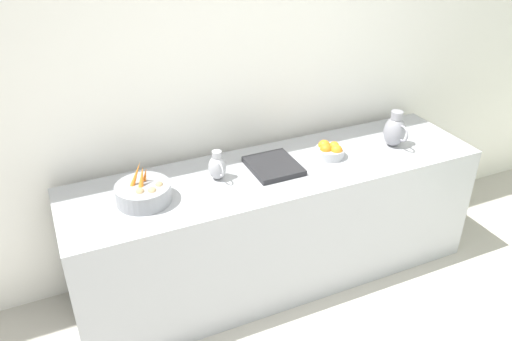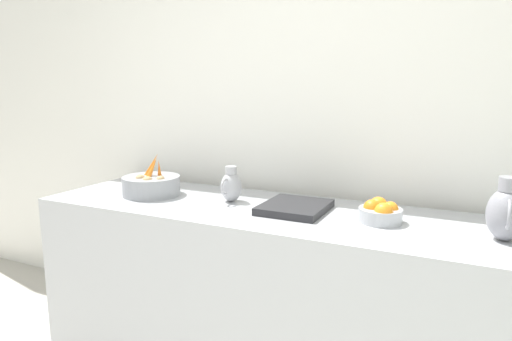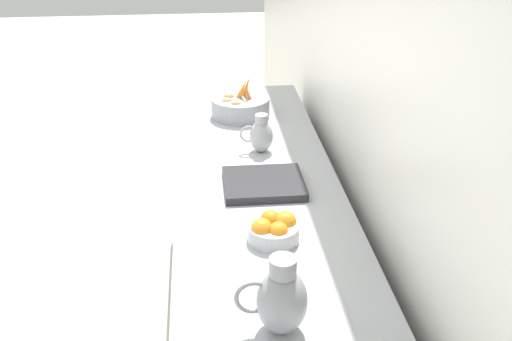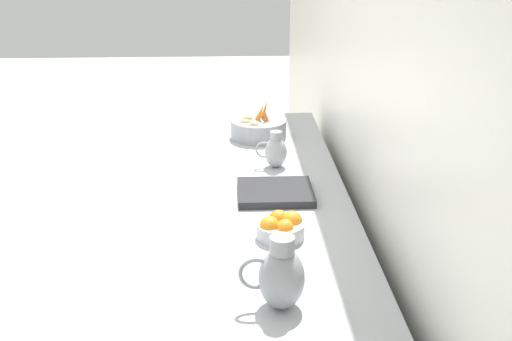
% 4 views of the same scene
% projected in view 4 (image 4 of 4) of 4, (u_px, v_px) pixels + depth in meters
% --- Properties ---
extents(tile_wall_left, '(0.10, 8.13, 3.00)m').
position_uv_depth(tile_wall_left, '(416.00, 88.00, 2.23)').
color(tile_wall_left, white).
rests_on(tile_wall_left, ground_plane).
extents(prep_counter, '(0.71, 2.73, 0.87)m').
position_uv_depth(prep_counter, '(270.00, 282.00, 3.06)').
color(prep_counter, '#ADAFB5').
rests_on(prep_counter, ground_plane).
extents(vegetable_colander, '(0.32, 0.32, 0.23)m').
position_uv_depth(vegetable_colander, '(258.00, 128.00, 3.69)').
color(vegetable_colander, gray).
rests_on(vegetable_colander, prep_counter).
extents(orange_bowl, '(0.19, 0.19, 0.10)m').
position_uv_depth(orange_bowl, '(281.00, 227.00, 2.53)').
color(orange_bowl, '#ADAFB5').
rests_on(orange_bowl, prep_counter).
extents(metal_pitcher_tall, '(0.21, 0.15, 0.25)m').
position_uv_depth(metal_pitcher_tall, '(281.00, 276.00, 2.05)').
color(metal_pitcher_tall, gray).
rests_on(metal_pitcher_tall, prep_counter).
extents(metal_pitcher_short, '(0.16, 0.11, 0.19)m').
position_uv_depth(metal_pitcher_short, '(275.00, 151.00, 3.24)').
color(metal_pitcher_short, '#A3A3A8').
rests_on(metal_pitcher_short, prep_counter).
extents(counter_sink_basin, '(0.34, 0.30, 0.04)m').
position_uv_depth(counter_sink_basin, '(275.00, 192.00, 2.92)').
color(counter_sink_basin, '#232326').
rests_on(counter_sink_basin, prep_counter).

